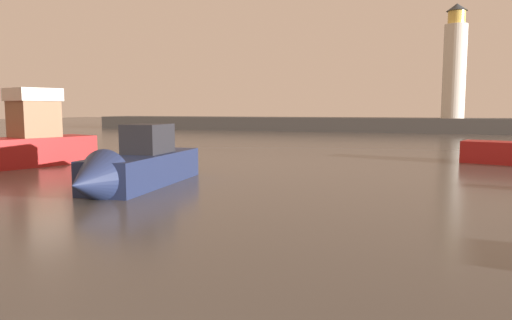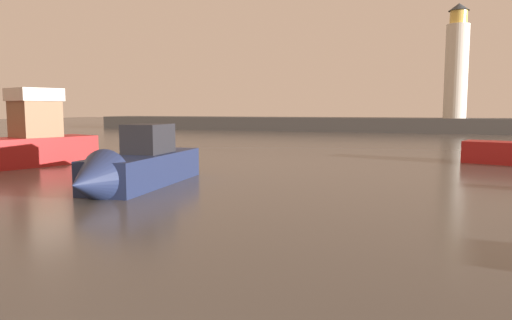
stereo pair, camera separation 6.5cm
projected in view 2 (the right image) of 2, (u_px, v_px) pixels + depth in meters
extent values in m
plane|color=#4C4742|center=(371.00, 152.00, 31.17)|extent=(220.00, 220.00, 0.00)
cube|color=#423F3D|center=(396.00, 125.00, 59.44)|extent=(82.36, 6.49, 1.73)
cylinder|color=silver|center=(456.00, 72.00, 56.55)|extent=(2.64, 2.64, 11.04)
cylinder|color=#F2CC59|center=(459.00, 18.00, 55.88)|extent=(1.98, 1.98, 1.54)
cone|color=#33383D|center=(459.00, 7.00, 55.75)|extent=(2.37, 2.37, 0.88)
cube|color=#B21E1E|center=(25.00, 152.00, 23.72)|extent=(4.58, 7.21, 1.42)
cube|color=#8C6647|center=(35.00, 119.00, 24.03)|extent=(2.49, 2.48, 1.81)
cube|color=silver|center=(34.00, 95.00, 23.90)|extent=(2.74, 2.73, 0.63)
cube|color=#1E284C|center=(145.00, 169.00, 17.91)|extent=(2.41, 6.25, 1.16)
cone|color=#1E284C|center=(90.00, 181.00, 14.50)|extent=(1.98, 1.87, 1.85)
cube|color=#232328|center=(148.00, 139.00, 18.11)|extent=(1.50, 2.04, 1.10)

